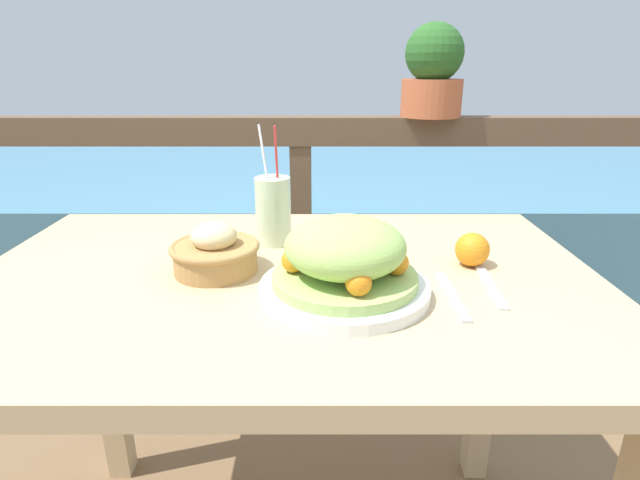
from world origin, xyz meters
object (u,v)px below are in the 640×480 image
at_px(salad_plate, 346,262).
at_px(potted_plant, 434,72).
at_px(drink_glass, 274,210).
at_px(bread_basket, 216,252).

xyz_separation_m(salad_plate, potted_plant, (0.31, 0.90, 0.28)).
relative_size(drink_glass, potted_plant, 0.88).
height_order(salad_plate, bread_basket, salad_plate).
xyz_separation_m(salad_plate, drink_glass, (-0.14, 0.25, 0.02)).
xyz_separation_m(salad_plate, bread_basket, (-0.23, 0.10, -0.02)).
bearing_deg(potted_plant, bread_basket, -124.27).
bearing_deg(salad_plate, drink_glass, 118.92).
distance_m(drink_glass, bread_basket, 0.18).
bearing_deg(drink_glass, bread_basket, -121.13).
bearing_deg(bread_basket, drink_glass, 58.87).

